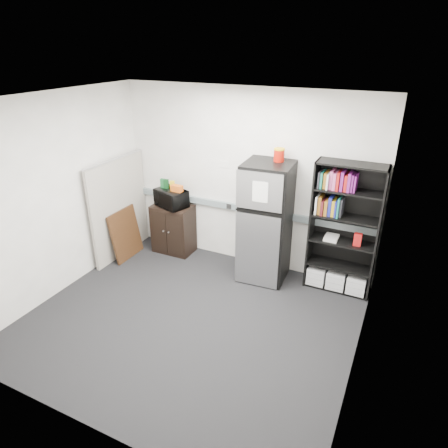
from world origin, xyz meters
name	(u,v)px	position (x,y,z in m)	size (l,w,h in m)	color
floor	(190,320)	(0.00, 0.00, 0.00)	(4.00, 4.00, 0.00)	black
wall_back	(246,180)	(0.00, 1.75, 1.35)	(4.00, 0.02, 2.70)	silver
wall_right	(369,263)	(2.00, 0.00, 1.35)	(0.02, 3.50, 2.70)	silver
wall_left	(57,197)	(-2.00, 0.00, 1.35)	(0.02, 3.50, 2.70)	silver
ceiling	(181,101)	(0.00, 0.00, 2.70)	(4.00, 3.50, 0.02)	white
electrical_raceway	(244,209)	(0.00, 1.72, 0.90)	(3.92, 0.05, 0.10)	gray
wall_note	(224,164)	(-0.35, 1.74, 1.55)	(0.14, 0.00, 0.10)	white
bookshelf	(344,230)	(1.53, 1.57, 0.91)	(0.90, 0.34, 1.85)	black
cubicle_partition	(120,208)	(-1.90, 1.08, 0.81)	(0.06, 1.30, 1.62)	gray
cabinet	(173,229)	(-1.18, 1.50, 0.41)	(0.65, 0.44, 0.82)	black
microwave	(171,198)	(-1.18, 1.48, 0.96)	(0.51, 0.34, 0.28)	black
snack_box_a	(163,183)	(-1.34, 1.52, 1.17)	(0.07, 0.05, 0.15)	#17532A
snack_box_b	(166,184)	(-1.27, 1.52, 1.17)	(0.07, 0.05, 0.15)	#0C3515
snack_box_c	(172,185)	(-1.16, 1.52, 1.17)	(0.07, 0.05, 0.14)	gold
snack_bag	(177,188)	(-1.05, 1.47, 1.15)	(0.18, 0.10, 0.10)	#CA5614
refrigerator	(266,222)	(0.47, 1.42, 0.88)	(0.70, 0.73, 1.76)	black
coffee_can	(279,154)	(0.56, 1.55, 1.86)	(0.15, 0.15, 0.20)	#A71307
framed_poster	(126,234)	(-1.77, 1.00, 0.41)	(0.17, 0.63, 0.81)	black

